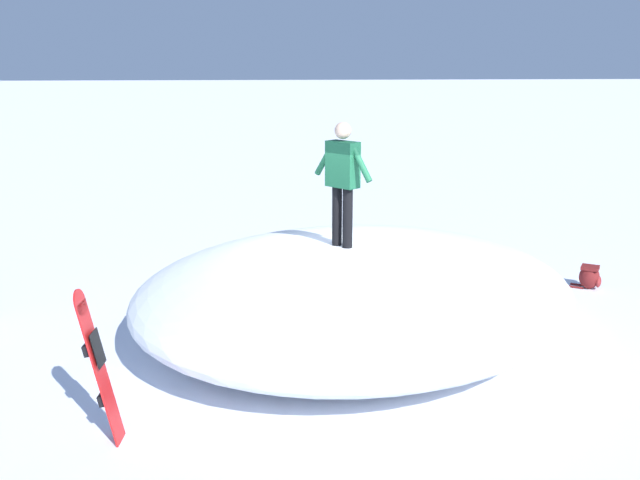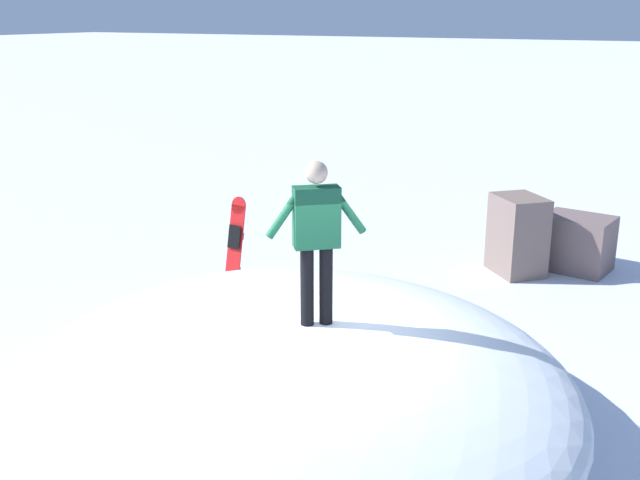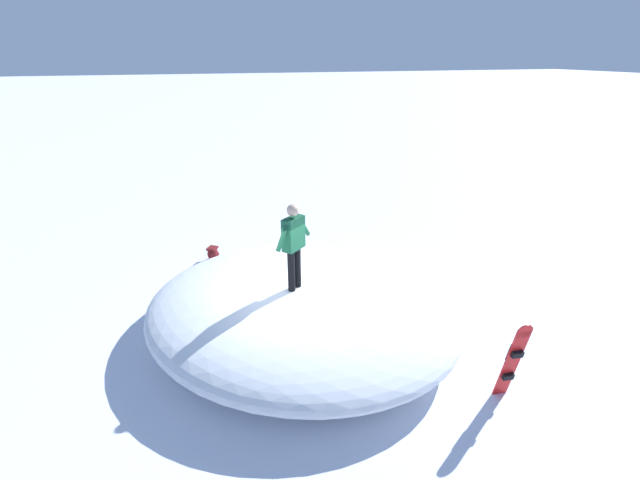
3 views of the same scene
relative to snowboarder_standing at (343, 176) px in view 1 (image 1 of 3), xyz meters
name	(u,v)px [view 1 (image 1 of 3)]	position (x,y,z in m)	size (l,w,h in m)	color
ground	(342,326)	(-0.02, -0.01, -2.19)	(240.00, 240.00, 0.00)	white
snow_mound	(355,289)	(-0.17, -0.18, -1.60)	(6.48, 5.79, 1.19)	white
snowboarder_standing	(343,176)	(0.00, 0.00, 0.00)	(0.85, 0.74, 1.73)	black
snowboard_primary_upright	(98,365)	(-2.95, 2.77, -1.36)	(0.30, 0.36, 1.61)	red
backpack_near	(590,277)	(1.30, -4.34, -1.98)	(0.46, 0.53, 0.40)	maroon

